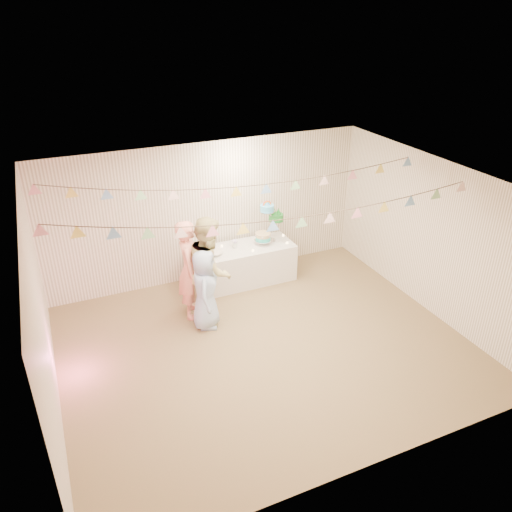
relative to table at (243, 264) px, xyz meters
name	(u,v)px	position (x,y,z in m)	size (l,w,h in m)	color
floor	(265,346)	(-0.47, -2.01, -0.35)	(6.00, 6.00, 0.00)	brown
ceiling	(267,186)	(-0.47, -2.01, 2.25)	(6.00, 6.00, 0.00)	silver
back_wall	(209,212)	(-0.47, 0.49, 0.95)	(6.00, 6.00, 0.00)	white
front_wall	(369,382)	(-0.47, -4.51, 0.95)	(6.00, 6.00, 0.00)	white
left_wall	(41,321)	(-3.47, -2.01, 0.95)	(5.00, 5.00, 0.00)	white
right_wall	(432,237)	(2.53, -2.01, 0.95)	(5.00, 5.00, 0.00)	white
table	(243,264)	(0.00, 0.00, 0.00)	(1.89, 0.76, 0.71)	white
cake_stand	(269,220)	(0.55, 0.05, 0.78)	(0.69, 0.41, 0.77)	silver
cake_bottom	(263,237)	(0.40, -0.01, 0.48)	(0.31, 0.31, 0.15)	#2BCBBD
cake_middle	(276,218)	(0.73, 0.14, 0.75)	(0.27, 0.27, 0.22)	#1B7F28
cake_top_tier	(267,209)	(0.49, 0.02, 1.02)	(0.25, 0.25, 0.19)	#4DBCF4
platter	(214,252)	(-0.59, -0.05, 0.40)	(0.32, 0.32, 0.02)	white
posy	(235,242)	(-0.14, 0.05, 0.48)	(0.14, 0.14, 0.16)	white
person_adult_a	(190,269)	(-1.22, -0.69, 0.50)	(0.62, 0.41, 1.71)	#FF9B85
person_adult_b	(210,269)	(-0.94, -0.87, 0.54)	(0.87, 0.68, 1.79)	tan
person_child	(205,289)	(-1.11, -1.10, 0.32)	(0.66, 0.43, 1.36)	#A6C0EB
bunting_back	(236,179)	(-0.47, -0.91, 2.00)	(5.60, 1.10, 0.40)	pink
bunting_front	(273,211)	(-0.47, -2.21, 1.97)	(5.60, 0.90, 0.36)	#72A5E5
tealight_0	(204,258)	(-0.80, -0.15, 0.37)	(0.04, 0.04, 0.03)	#FFD88C
tealight_1	(222,246)	(-0.35, 0.18, 0.37)	(0.04, 0.04, 0.03)	#FFD88C
tealight_2	(253,250)	(0.10, -0.22, 0.37)	(0.04, 0.04, 0.03)	#FFD88C
tealight_3	(256,239)	(0.35, 0.22, 0.37)	(0.04, 0.04, 0.03)	#FFD88C
tealight_4	(287,243)	(0.82, -0.18, 0.37)	(0.04, 0.04, 0.03)	#FFD88C
tealight_5	(283,235)	(0.90, 0.15, 0.37)	(0.04, 0.04, 0.03)	#FFD88C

